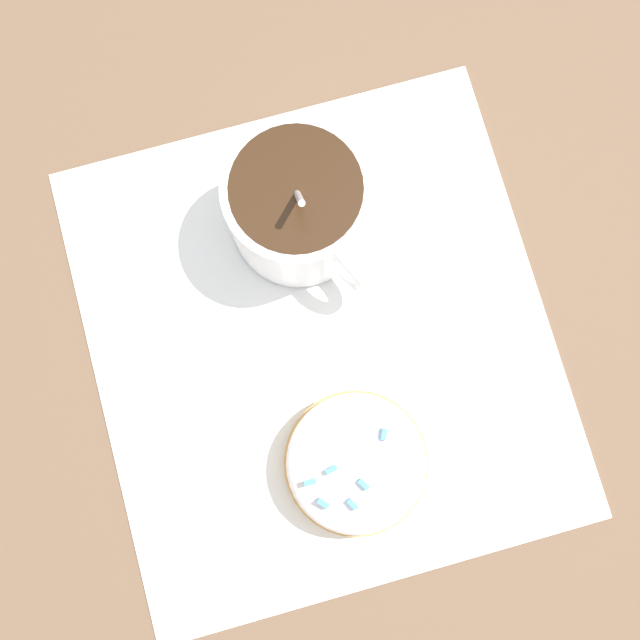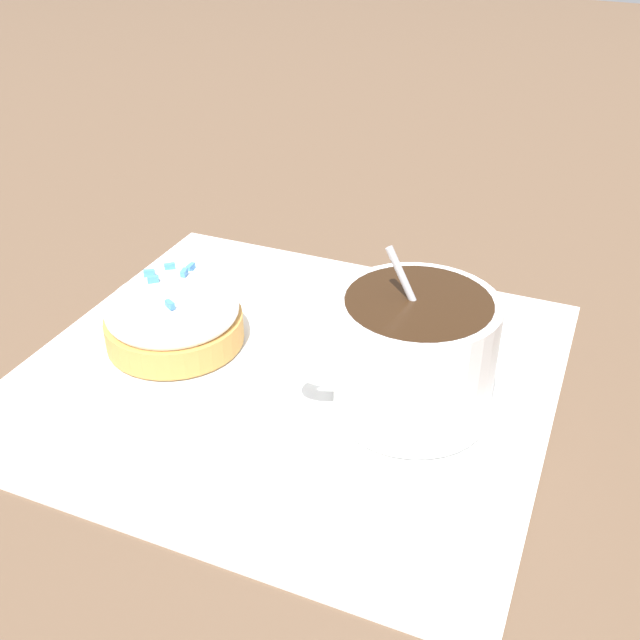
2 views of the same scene
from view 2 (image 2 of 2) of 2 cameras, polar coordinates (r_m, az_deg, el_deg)
ground_plane at (r=0.47m, az=-2.39°, el=-3.99°), size 3.00×3.00×0.00m
paper_napkin at (r=0.46m, az=-2.39°, el=-3.84°), size 0.34×0.32×0.00m
coffee_cup at (r=0.42m, az=7.30°, el=-2.04°), size 0.11×0.09×0.10m
frosted_pastry at (r=0.49m, az=-11.12°, el=0.33°), size 0.09×0.09×0.05m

